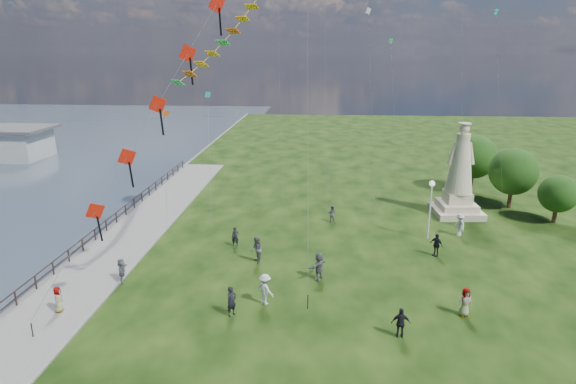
# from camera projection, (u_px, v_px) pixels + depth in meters

# --- Properties ---
(waterfront) EXTENTS (200.00, 200.00, 1.51)m
(waterfront) POSITION_uv_depth(u_px,v_px,m) (91.00, 258.00, 34.45)
(waterfront) COLOR #313B4A
(waterfront) RESTS_ON ground
(statue) EXTENTS (4.37, 4.37, 8.29)m
(statue) POSITION_uv_depth(u_px,v_px,m) (459.00, 181.00, 42.63)
(statue) COLOR beige
(statue) RESTS_ON ground
(lamppost) EXTENTS (0.44, 0.44, 4.74)m
(lamppost) POSITION_uv_depth(u_px,v_px,m) (431.00, 197.00, 36.89)
(lamppost) COLOR silver
(lamppost) RESTS_ON ground
(tree_row) EXTENTS (8.17, 13.39, 5.95)m
(tree_row) POSITION_uv_depth(u_px,v_px,m) (501.00, 167.00, 46.21)
(tree_row) COLOR #382314
(tree_row) RESTS_ON ground
(person_0) EXTENTS (0.73, 0.76, 1.76)m
(person_0) POSITION_uv_depth(u_px,v_px,m) (232.00, 301.00, 26.70)
(person_0) COLOR black
(person_0) RESTS_ON ground
(person_1) EXTENTS (0.90, 1.09, 1.92)m
(person_1) POSITION_uv_depth(u_px,v_px,m) (257.00, 250.00, 33.35)
(person_1) COLOR #595960
(person_1) RESTS_ON ground
(person_2) EXTENTS (1.35, 1.22, 1.88)m
(person_2) POSITION_uv_depth(u_px,v_px,m) (265.00, 289.00, 27.90)
(person_2) COLOR silver
(person_2) RESTS_ON ground
(person_3) EXTENTS (0.99, 0.53, 1.66)m
(person_3) POSITION_uv_depth(u_px,v_px,m) (401.00, 323.00, 24.65)
(person_3) COLOR black
(person_3) RESTS_ON ground
(person_4) EXTENTS (0.91, 0.67, 1.66)m
(person_4) POSITION_uv_depth(u_px,v_px,m) (465.00, 302.00, 26.68)
(person_4) COLOR #595960
(person_4) RESTS_ON ground
(person_5) EXTENTS (0.93, 1.55, 1.56)m
(person_5) POSITION_uv_depth(u_px,v_px,m) (122.00, 270.00, 30.68)
(person_5) COLOR #595960
(person_5) RESTS_ON ground
(person_6) EXTENTS (0.62, 0.48, 1.52)m
(person_6) POSITION_uv_depth(u_px,v_px,m) (235.00, 237.00, 36.22)
(person_6) COLOR black
(person_6) RESTS_ON ground
(person_7) EXTENTS (0.83, 0.63, 1.51)m
(person_7) POSITION_uv_depth(u_px,v_px,m) (332.00, 214.00, 41.39)
(person_7) COLOR #595960
(person_7) RESTS_ON ground
(person_8) EXTENTS (0.95, 1.33, 1.85)m
(person_8) POSITION_uv_depth(u_px,v_px,m) (460.00, 225.00, 38.25)
(person_8) COLOR silver
(person_8) RESTS_ON ground
(person_9) EXTENTS (1.06, 1.08, 1.71)m
(person_9) POSITION_uv_depth(u_px,v_px,m) (436.00, 245.00, 34.50)
(person_9) COLOR black
(person_9) RESTS_ON ground
(person_10) EXTENTS (0.57, 0.80, 1.50)m
(person_10) POSITION_uv_depth(u_px,v_px,m) (58.00, 301.00, 26.97)
(person_10) COLOR #595960
(person_10) RESTS_ON ground
(person_11) EXTENTS (1.55, 1.82, 1.83)m
(person_11) POSITION_uv_depth(u_px,v_px,m) (319.00, 266.00, 30.95)
(person_11) COLOR #595960
(person_11) RESTS_ON ground
(red_kite_train) EXTENTS (10.51, 9.35, 19.90)m
(red_kite_train) POSITION_uv_depth(u_px,v_px,m) (170.00, 87.00, 26.19)
(red_kite_train) COLOR black
(red_kite_train) RESTS_ON ground
(small_kites) EXTENTS (29.21, 15.77, 30.96)m
(small_kites) POSITION_uv_depth(u_px,v_px,m) (342.00, 37.00, 42.57)
(small_kites) COLOR #1CA4A8
(small_kites) RESTS_ON ground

